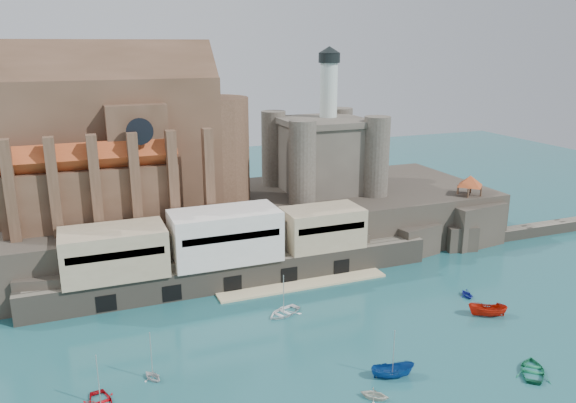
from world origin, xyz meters
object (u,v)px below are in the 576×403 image
(pavilion, at_px, (470,182))
(boat_2, at_px, (392,377))
(boat_1, at_px, (374,398))
(church, at_px, (121,144))
(castle_keep, at_px, (323,151))

(pavilion, height_order, boat_2, pavilion)
(boat_1, bearing_deg, church, 63.07)
(pavilion, relative_size, boat_2, 1.17)
(church, relative_size, pavilion, 7.34)
(boat_1, height_order, boat_2, boat_2)
(church, xyz_separation_m, boat_1, (21.44, -56.22, -22.13))
(castle_keep, bearing_deg, church, 178.89)
(church, height_order, castle_keep, church)
(castle_keep, distance_m, pavilion, 30.50)
(church, bearing_deg, castle_keep, -1.11)
(castle_keep, relative_size, boat_1, 8.78)
(castle_keep, xyz_separation_m, boat_2, (-14.47, -52.34, -18.31))
(castle_keep, relative_size, pavilion, 4.58)
(church, bearing_deg, pavilion, -13.48)
(boat_1, distance_m, boat_2, 5.30)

